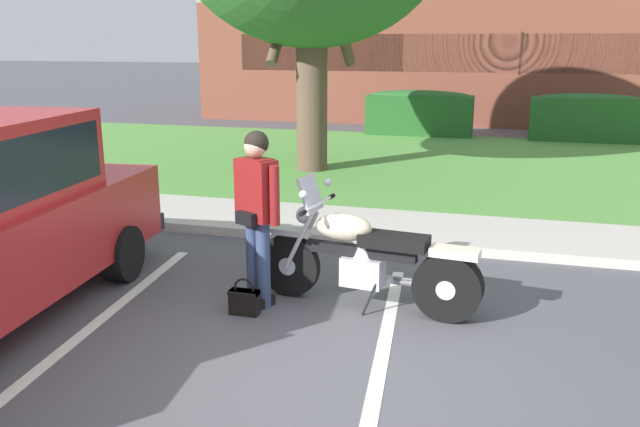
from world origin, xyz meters
TOP-DOWN VIEW (x-y plane):
  - ground_plane at (0.00, 0.00)m, footprint 140.00×140.00m
  - curb_strip at (0.00, 3.27)m, footprint 60.00×0.20m
  - concrete_walk at (0.00, 4.12)m, footprint 60.00×1.50m
  - grass_lawn at (0.00, 9.08)m, footprint 60.00×8.43m
  - stall_stripe_0 at (-2.13, 0.20)m, footprint 0.52×4.39m
  - stall_stripe_1 at (0.51, 0.20)m, footprint 0.52×4.39m
  - motorcycle at (0.22, 1.33)m, footprint 2.24×0.82m
  - rider_person at (-0.86, 1.12)m, footprint 0.53×0.39m
  - handbag at (-0.91, 0.85)m, footprint 0.28×0.13m
  - hedge_left at (-0.85, 13.25)m, footprint 2.80×0.90m
  - hedge_center_left at (3.36, 13.25)m, footprint 2.76×0.90m
  - brick_building at (1.69, 19.82)m, footprint 20.30×8.66m

SIDE VIEW (x-z plane):
  - ground_plane at x=0.00m, z-range 0.00..0.00m
  - stall_stripe_0 at x=-2.13m, z-range 0.00..0.01m
  - stall_stripe_1 at x=0.51m, z-range 0.00..0.01m
  - grass_lawn at x=0.00m, z-range 0.00..0.06m
  - concrete_walk at x=0.00m, z-range 0.00..0.08m
  - curb_strip at x=0.00m, z-range 0.00..0.12m
  - handbag at x=-0.91m, z-range -0.04..0.32m
  - motorcycle at x=0.22m, z-range -0.14..1.12m
  - hedge_left at x=-0.85m, z-range 0.03..1.27m
  - hedge_center_left at x=3.36m, z-range 0.03..1.27m
  - rider_person at x=-0.86m, z-range 0.14..1.84m
  - brick_building at x=1.69m, z-range 0.00..4.13m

